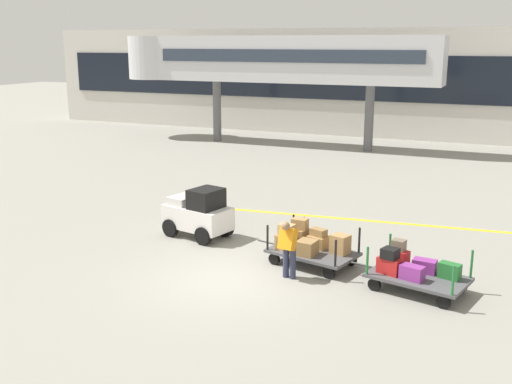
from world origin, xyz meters
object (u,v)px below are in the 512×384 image
baggage_cart_middle (413,270)px  baggage_handler (288,247)px  baggage_tug (198,213)px  safety_cone_near (304,224)px  baggage_cart_lead (310,245)px

baggage_cart_middle → baggage_handler: size_ratio=1.98×
baggage_tug → safety_cone_near: 3.40m
baggage_cart_lead → baggage_handler: size_ratio=1.98×
baggage_cart_middle → baggage_handler: baggage_handler is taller
baggage_cart_middle → safety_cone_near: baggage_cart_middle is taller
baggage_cart_lead → baggage_handler: baggage_handler is taller
safety_cone_near → baggage_cart_lead: bearing=-68.4°
baggage_tug → safety_cone_near: bearing=30.8°
baggage_handler → safety_cone_near: 4.04m
baggage_tug → baggage_handler: baggage_tug is taller
baggage_tug → safety_cone_near: size_ratio=4.18×
baggage_cart_lead → baggage_handler: bearing=-98.2°
baggage_cart_middle → baggage_handler: bearing=-170.0°
baggage_cart_middle → baggage_handler: 3.13m
baggage_handler → safety_cone_near: (-0.87, 3.90, -0.59)m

